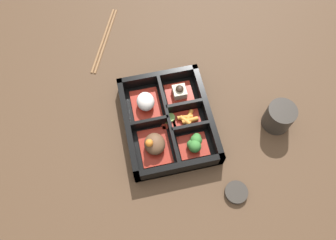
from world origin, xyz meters
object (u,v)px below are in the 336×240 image
tea_cup (279,117)px  sauce_dish (236,192)px  bowl_rice (146,103)px  chopsticks (104,39)px

tea_cup → sauce_dish: size_ratio=1.32×
bowl_rice → tea_cup: size_ratio=1.38×
tea_cup → sauce_dish: bearing=134.8°
bowl_rice → sauce_dish: (-0.27, -0.16, -0.02)m
bowl_rice → tea_cup: 0.34m
tea_cup → bowl_rice: bearing=70.1°
tea_cup → chopsticks: size_ratio=0.32×
tea_cup → sauce_dish: (-0.15, 0.15, -0.03)m
bowl_rice → chopsticks: (0.25, 0.08, -0.02)m
bowl_rice → chopsticks: size_ratio=0.44×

